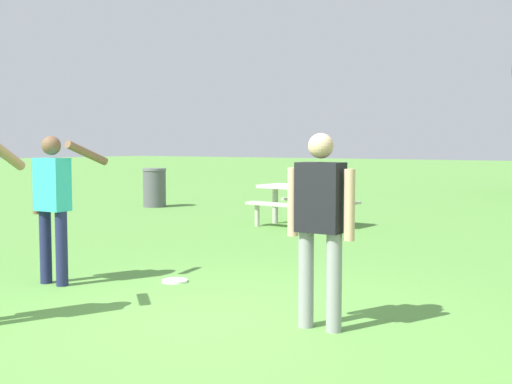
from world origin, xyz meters
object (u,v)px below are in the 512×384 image
at_px(person_thrower, 53,198).
at_px(frisbee, 175,281).
at_px(person_catcher, 320,218).
at_px(trash_can_further_along, 155,187).
at_px(picnic_table_near, 303,196).

xyz_separation_m(person_thrower, frisbee, (1.01, 0.84, -0.95)).
xyz_separation_m(person_thrower, person_catcher, (3.27, 0.12, -0.02)).
height_order(frisbee, trash_can_further_along, trash_can_further_along).
height_order(person_thrower, frisbee, person_thrower).
distance_m(person_thrower, picnic_table_near, 6.05).
relative_size(person_thrower, person_catcher, 1.00).
bearing_deg(person_catcher, picnic_table_near, 121.52).
relative_size(person_thrower, picnic_table_near, 0.92).
height_order(person_thrower, trash_can_further_along, person_thrower).
height_order(person_thrower, picnic_table_near, person_thrower).
xyz_separation_m(frisbee, trash_can_further_along, (-6.32, 6.36, 0.47)).
bearing_deg(trash_can_further_along, person_thrower, -53.59).
distance_m(person_thrower, frisbee, 1.62).
relative_size(picnic_table_near, trash_can_further_along, 1.85).
relative_size(frisbee, trash_can_further_along, 0.30).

